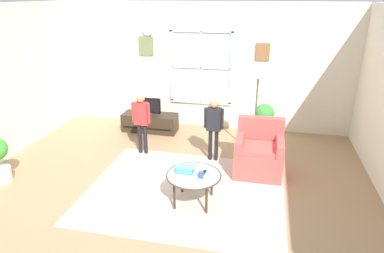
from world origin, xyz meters
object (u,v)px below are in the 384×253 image
at_px(tv_stand, 150,122).
at_px(television, 149,106).
at_px(book_stack, 185,169).
at_px(person_red_shirt, 141,117).
at_px(armchair, 259,154).
at_px(potted_plant_by_window, 264,116).
at_px(remote_near_books, 203,173).
at_px(coffee_table, 194,176).
at_px(cup, 201,175).
at_px(person_black_shirt, 214,123).
at_px(floor_lamp, 258,80).

relative_size(tv_stand, television, 2.37).
relative_size(book_stack, person_red_shirt, 0.23).
distance_m(armchair, person_red_shirt, 2.16).
distance_m(person_red_shirt, potted_plant_by_window, 2.47).
xyz_separation_m(book_stack, remote_near_books, (0.25, 0.01, -0.03)).
distance_m(television, coffee_table, 2.85).
xyz_separation_m(tv_stand, book_stack, (1.35, -2.38, 0.29)).
bearing_deg(cup, coffee_table, 153.43).
bearing_deg(television, armchair, -29.48).
bearing_deg(book_stack, potted_plant_by_window, 67.59).
bearing_deg(potted_plant_by_window, armchair, -91.68).
xyz_separation_m(armchair, remote_near_books, (-0.73, -1.04, 0.13)).
bearing_deg(person_red_shirt, cup, -45.98).
relative_size(person_red_shirt, potted_plant_by_window, 1.55).
height_order(person_black_shirt, potted_plant_by_window, person_black_shirt).
distance_m(coffee_table, floor_lamp, 2.12).
height_order(person_black_shirt, floor_lamp, floor_lamp).
bearing_deg(coffee_table, television, 121.47).
bearing_deg(person_red_shirt, floor_lamp, 10.26).
height_order(armchair, remote_near_books, armchair).
distance_m(armchair, person_black_shirt, 0.92).
relative_size(tv_stand, armchair, 1.34).
distance_m(remote_near_books, person_red_shirt, 1.91).
height_order(tv_stand, armchair, armchair).
distance_m(book_stack, cup, 0.27).
bearing_deg(person_black_shirt, armchair, -17.94).
height_order(tv_stand, book_stack, book_stack).
bearing_deg(cup, armchair, 57.22).
height_order(tv_stand, floor_lamp, floor_lamp).
distance_m(armchair, floor_lamp, 1.26).
bearing_deg(remote_near_books, tv_stand, 124.19).
relative_size(coffee_table, person_black_shirt, 0.68).
bearing_deg(floor_lamp, tv_stand, 162.37).
bearing_deg(coffee_table, book_stack, 159.14).
bearing_deg(person_red_shirt, coffee_table, -47.28).
distance_m(coffee_table, book_stack, 0.16).
height_order(television, person_red_shirt, person_red_shirt).
xyz_separation_m(coffee_table, cup, (0.11, -0.06, 0.07)).
bearing_deg(coffee_table, potted_plant_by_window, 70.57).
xyz_separation_m(cup, person_black_shirt, (-0.05, 1.42, 0.23)).
height_order(tv_stand, television, television).
bearing_deg(potted_plant_by_window, floor_lamp, -100.58).
bearing_deg(book_stack, tv_stand, 119.64).
height_order(person_black_shirt, person_red_shirt, person_red_shirt).
bearing_deg(tv_stand, person_red_shirt, -77.84).
xyz_separation_m(cup, remote_near_books, (0.01, 0.12, -0.03)).
xyz_separation_m(book_stack, potted_plant_by_window, (1.03, 2.50, -0.01)).
bearing_deg(cup, person_red_shirt, 134.02).
height_order(coffee_table, floor_lamp, floor_lamp).
bearing_deg(remote_near_books, coffee_table, -153.66).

